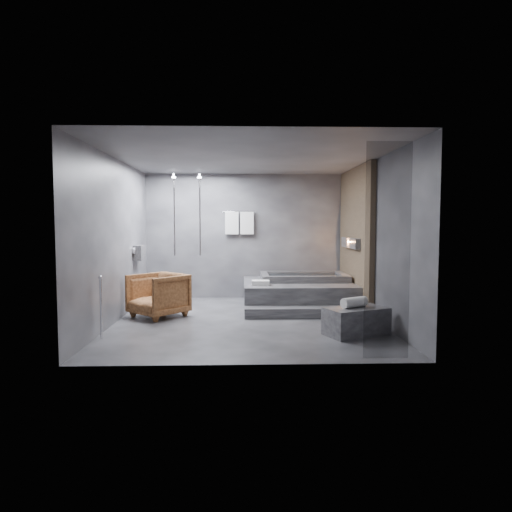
{
  "coord_description": "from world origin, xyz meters",
  "views": [
    {
      "loc": [
        -0.09,
        -7.84,
        1.67
      ],
      "look_at": [
        0.16,
        0.3,
        1.11
      ],
      "focal_mm": 32.0,
      "sensor_mm": 36.0,
      "label": 1
    }
  ],
  "objects": [
    {
      "name": "deck_towel",
      "position": [
        0.27,
        0.9,
        0.55
      ],
      "size": [
        0.35,
        0.26,
        0.09
      ],
      "primitive_type": "cube",
      "rotation": [
        0.0,
        0.0,
        -0.04
      ],
      "color": "silver",
      "rests_on": "tub_deck"
    },
    {
      "name": "driftwood_chair",
      "position": [
        -1.61,
        0.38,
        0.4
      ],
      "size": [
        1.21,
        1.21,
        0.79
      ],
      "primitive_type": "imported",
      "rotation": [
        0.0,
        0.0,
        -0.74
      ],
      "color": "#492712",
      "rests_on": "ground"
    },
    {
      "name": "room",
      "position": [
        0.4,
        0.24,
        1.73
      ],
      "size": [
        5.0,
        5.04,
        2.82
      ],
      "color": "#2A2A2C",
      "rests_on": "ground"
    },
    {
      "name": "tub_deck",
      "position": [
        1.05,
        1.45,
        0.25
      ],
      "size": [
        2.2,
        2.0,
        0.5
      ],
      "primitive_type": "cube",
      "color": "#2E2E31",
      "rests_on": "ground"
    },
    {
      "name": "tub_step",
      "position": [
        1.05,
        0.27,
        0.09
      ],
      "size": [
        2.2,
        0.36,
        0.18
      ],
      "primitive_type": "cube",
      "color": "#2E2E31",
      "rests_on": "ground"
    },
    {
      "name": "concrete_bench",
      "position": [
        1.64,
        -1.08,
        0.21
      ],
      "size": [
        1.05,
        0.83,
        0.42
      ],
      "primitive_type": "cube",
      "rotation": [
        0.0,
        0.0,
        0.4
      ],
      "color": "#2E2E30",
      "rests_on": "ground"
    },
    {
      "name": "rolled_towel",
      "position": [
        1.61,
        -1.06,
        0.49
      ],
      "size": [
        0.45,
        0.35,
        0.16
      ],
      "primitive_type": "cylinder",
      "rotation": [
        0.0,
        1.57,
        0.53
      ],
      "color": "white",
      "rests_on": "concrete_bench"
    }
  ]
}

